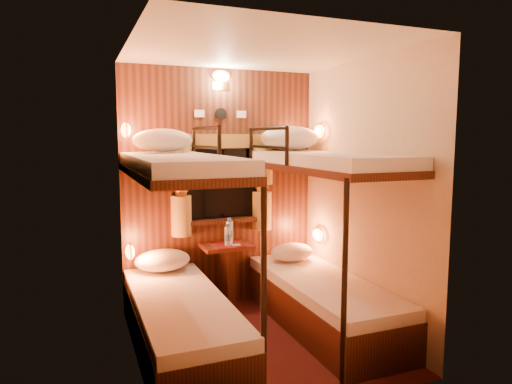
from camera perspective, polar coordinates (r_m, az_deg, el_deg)
name	(u,v)px	position (r m, az deg, el deg)	size (l,w,h in m)	color
floor	(259,341)	(4.07, 0.32, -18.13)	(2.10, 2.10, 0.00)	#370F0F
ceiling	(259,50)	(3.75, 0.34, 17.34)	(2.10, 2.10, 0.00)	silver
wall_back	(220,188)	(4.70, -4.47, 0.52)	(2.40, 2.40, 0.00)	#C6B293
wall_front	(324,224)	(2.79, 8.45, -3.94)	(2.40, 2.40, 0.00)	#C6B293
wall_left	(133,208)	(3.48, -15.14, -1.96)	(2.40, 2.40, 0.00)	#C6B293
wall_right	(362,195)	(4.20, 13.09, -0.41)	(2.40, 2.40, 0.00)	#C6B293
back_panel	(221,188)	(4.69, -4.41, 0.50)	(2.00, 0.03, 2.40)	black
bunk_left	(180,284)	(3.75, -9.49, -11.27)	(0.72, 1.90, 1.82)	black
bunk_right	(322,267)	(4.20, 8.30, -9.25)	(0.72, 1.90, 1.82)	black
window	(222,190)	(4.66, -4.30, 0.23)	(1.00, 0.12, 0.79)	black
curtains	(223,182)	(4.62, -4.18, 1.20)	(1.10, 0.22, 1.00)	olive
back_fixtures	(221,84)	(4.66, -4.40, 13.35)	(0.54, 0.09, 0.48)	black
reading_lamps	(231,187)	(4.37, -3.11, 0.57)	(2.00, 0.20, 1.25)	orange
table	(227,267)	(4.67, -3.64, -9.35)	(0.50, 0.34, 0.66)	#5B2814
bottle_left	(228,236)	(4.53, -3.57, -5.56)	(0.06, 0.06, 0.22)	#99BFE5
bottle_right	(229,232)	(4.63, -3.34, -5.06)	(0.08, 0.08, 0.26)	#99BFE5
sachet_a	(236,245)	(4.56, -2.52, -6.64)	(0.08, 0.06, 0.01)	silver
sachet_b	(229,244)	(4.60, -3.44, -6.55)	(0.08, 0.06, 0.01)	silver
pillow_lower_left	(163,260)	(4.46, -11.60, -8.35)	(0.52, 0.37, 0.20)	silver
pillow_lower_right	(292,252)	(4.74, 4.49, -7.49)	(0.45, 0.32, 0.18)	silver
pillow_upper_left	(163,140)	(4.14, -11.59, 6.35)	(0.53, 0.38, 0.21)	silver
pillow_upper_right	(290,138)	(4.65, 4.26, 6.74)	(0.62, 0.44, 0.24)	silver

